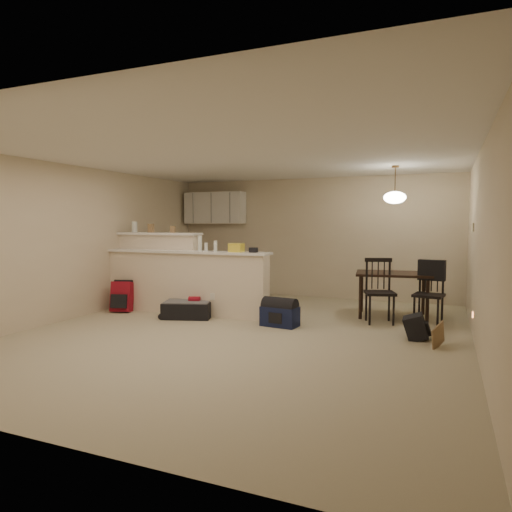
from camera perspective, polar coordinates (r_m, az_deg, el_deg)
The scene contains 22 objects.
room at distance 6.40m, azimuth -1.59°, elevation 1.34°, with size 7.00×7.02×2.50m.
breakfast_bar at distance 8.16m, azimuth -10.05°, elevation -2.64°, with size 3.08×0.58×1.39m.
upper_cabinets at distance 10.35m, azimuth -5.17°, elevation 6.00°, with size 1.40×0.34×0.70m, color white.
kitchen_counter at distance 10.20m, azimuth -4.46°, elevation -2.12°, with size 1.80×0.60×0.90m, color white.
thermostat at distance 7.39m, azimuth 25.50°, elevation 3.25°, with size 0.02×0.12×0.12m, color beige.
jar at distance 8.77m, azimuth -14.94°, elevation 3.53°, with size 0.10×0.10×0.20m, color silver.
cereal_box at distance 8.55m, azimuth -13.00°, elevation 3.42°, with size 0.10×0.07×0.16m, color #92714B.
small_box at distance 8.29m, azimuth -10.35°, elevation 3.30°, with size 0.08×0.06×0.12m, color #92714B.
bottle_a at distance 7.75m, azimuth -7.02°, elevation 1.58°, with size 0.07×0.07×0.26m, color silver.
bottle_b at distance 7.61m, azimuth -5.09°, elevation 1.25°, with size 0.06×0.06×0.18m, color silver.
bag_lump at distance 7.44m, azimuth -2.46°, elevation 1.04°, with size 0.22×0.18×0.14m, color #92714B.
pouch at distance 7.32m, azimuth -0.32°, elevation 0.76°, with size 0.12×0.10×0.08m, color #92714B.
extra_item_x at distance 7.70m, azimuth -6.27°, elevation 1.14°, with size 0.06×0.06×0.14m, color silver.
dining_table at distance 7.91m, azimuth 16.75°, elevation -2.64°, with size 1.29×0.95×0.74m.
pendant_lamp at distance 7.87m, azimuth 16.96°, elevation 7.08°, with size 0.36×0.36×0.62m.
dining_chair_near at distance 7.37m, azimuth 15.23°, elevation -4.25°, with size 0.44×0.42×1.01m, color black, non-canonical shape.
dining_chair_far at distance 7.51m, azimuth 20.78°, elevation -4.39°, with size 0.42×0.40×0.97m, color black, non-canonical shape.
suitcase at distance 7.67m, azimuth -8.55°, elevation -6.66°, with size 0.78×0.50×0.26m, color black.
red_backpack at distance 8.41m, azimuth -16.40°, elevation -4.92°, with size 0.35×0.22×0.52m, color maroon.
navy_duffel at distance 6.98m, azimuth 3.00°, elevation -7.54°, with size 0.55×0.30×0.30m, color #131A3C.
black_daypack at distance 6.60m, azimuth 19.34°, elevation -8.38°, with size 0.36×0.25×0.32m, color black.
cardboard_sheet at distance 6.26m, azimuth 21.80°, elevation -9.28°, with size 0.37×0.02×0.28m, color #92714B.
Camera 1 is at (2.63, -5.83, 1.57)m, focal length 32.00 mm.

